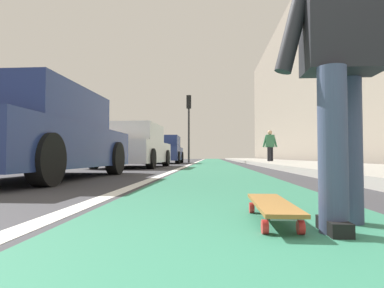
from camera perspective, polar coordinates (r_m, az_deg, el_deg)
name	(u,v)px	position (r m, az deg, el deg)	size (l,w,h in m)	color
ground_plane	(216,168)	(10.47, 4.10, -4.18)	(80.00, 80.00, 0.00)	#38383D
bike_lane_paint	(213,162)	(24.46, 3.65, -3.00)	(56.00, 1.93, 0.00)	#2D7256
lane_stripe_white	(195,163)	(20.49, 0.59, -3.17)	(52.00, 0.16, 0.01)	silver
sidewalk_curb	(274,162)	(18.77, 13.80, -2.99)	(52.00, 3.20, 0.15)	#9E9B93
building_facade	(302,79)	(23.83, 18.29, 10.55)	(40.00, 1.20, 11.12)	gray
skateboard	(272,206)	(2.00, 13.50, -10.18)	(0.84, 0.21, 0.11)	red
skater_person	(342,51)	(2.01, 24.13, 14.30)	(0.46, 0.72, 1.64)	#384260
parked_car_near	(38,135)	(6.13, -24.72, 1.34)	(4.53, 2.01, 1.50)	navy
parked_car_mid	(134,147)	(11.70, -9.93, -0.49)	(4.43, 2.12, 1.47)	silver
parked_car_far	(164,150)	(18.21, -4.86, -1.08)	(4.06, 2.01, 1.48)	navy
traffic_light	(189,116)	(20.57, -0.54, 4.80)	(0.33, 0.28, 4.12)	#2D2D2D
pedestrian_distant	(270,145)	(16.48, 13.15, -0.13)	(0.46, 0.71, 1.63)	black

